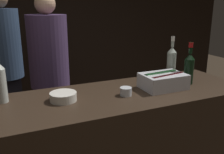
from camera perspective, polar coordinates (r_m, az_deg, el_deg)
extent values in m
cube|color=black|center=(3.95, -14.09, 11.55)|extent=(6.40, 0.06, 2.80)
cube|color=silver|center=(1.93, 11.61, -0.92)|extent=(0.33, 0.23, 0.11)
cylinder|color=black|center=(1.90, 12.64, -0.36)|extent=(0.30, 0.11, 0.06)
cylinder|color=#143319|center=(1.95, 11.00, 0.16)|extent=(0.29, 0.11, 0.07)
cylinder|color=silver|center=(1.68, -11.08, -4.43)|extent=(0.18, 0.18, 0.06)
cylinder|color=gray|center=(1.68, -11.12, -3.67)|extent=(0.15, 0.15, 0.01)
cylinder|color=silver|center=(1.75, 3.18, -3.31)|extent=(0.08, 0.08, 0.06)
sphere|color=#F4C66B|center=(1.75, 3.18, -3.22)|extent=(0.04, 0.04, 0.04)
cylinder|color=#B2B7AD|center=(1.75, -24.09, -1.87)|extent=(0.08, 0.08, 0.22)
cylinder|color=#9EA899|center=(2.17, 13.35, 2.47)|extent=(0.08, 0.08, 0.23)
cone|color=#9EA899|center=(2.14, 13.59, 6.09)|extent=(0.08, 0.08, 0.05)
cylinder|color=#9EA899|center=(2.13, 13.71, 7.85)|extent=(0.02, 0.02, 0.09)
cylinder|color=white|center=(2.13, 13.75, 8.50)|extent=(0.03, 0.03, 0.04)
cylinder|color=black|center=(2.08, 17.11, 1.19)|extent=(0.08, 0.08, 0.20)
cone|color=black|center=(2.06, 17.39, 4.51)|extent=(0.08, 0.08, 0.05)
cylinder|color=black|center=(2.04, 17.55, 6.35)|extent=(0.03, 0.03, 0.09)
cylinder|color=maroon|center=(2.04, 17.61, 7.02)|extent=(0.03, 0.03, 0.04)
cube|color=black|center=(3.33, -22.06, -7.17)|extent=(0.29, 0.22, 0.87)
cylinder|color=#334766|center=(3.11, -23.64, 6.94)|extent=(0.39, 0.39, 0.78)
cube|color=black|center=(2.97, -13.29, -9.58)|extent=(0.31, 0.23, 0.83)
cylinder|color=#473356|center=(2.72, -14.36, 5.68)|extent=(0.41, 0.41, 0.76)
sphere|color=tan|center=(2.68, -15.09, 15.86)|extent=(0.21, 0.21, 0.21)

